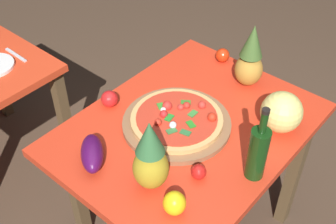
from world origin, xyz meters
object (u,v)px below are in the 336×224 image
(bell_pepper, at_px, (174,203))
(knife_utensil, at_px, (16,55))
(pineapple_right, at_px, (250,59))
(pizza, at_px, (177,118))
(tomato_beside_pepper, at_px, (109,99))
(eggplant, at_px, (92,153))
(display_table, at_px, (188,141))
(pineapple_left, at_px, (150,158))
(tomato_by_bottle, at_px, (223,55))
(wine_bottle, at_px, (258,152))
(melon, at_px, (281,112))
(tomato_at_corner, at_px, (199,172))
(pizza_board, at_px, (177,123))

(bell_pepper, bearing_deg, knife_utensil, 80.64)
(bell_pepper, bearing_deg, pineapple_right, 14.74)
(pizza, xyz_separation_m, tomato_beside_pepper, (-0.10, 0.32, -0.00))
(eggplant, bearing_deg, bell_pepper, -85.89)
(display_table, distance_m, pineapple_left, 0.43)
(pineapple_left, bearing_deg, tomato_beside_pepper, 64.55)
(bell_pepper, relative_size, tomato_by_bottle, 1.27)
(bell_pepper, height_order, tomato_beside_pepper, bell_pepper)
(wine_bottle, distance_m, melon, 0.31)
(tomato_at_corner, bearing_deg, pizza_board, 55.75)
(pizza, relative_size, tomato_by_bottle, 5.51)
(pizza, relative_size, pineapple_left, 1.27)
(pineapple_right, height_order, eggplant, pineapple_right)
(tomato_at_corner, bearing_deg, melon, -11.81)
(wine_bottle, distance_m, tomato_at_corner, 0.24)
(tomato_by_bottle, bearing_deg, wine_bottle, -135.80)
(display_table, relative_size, melon, 6.27)
(melon, distance_m, tomato_beside_pepper, 0.77)
(pizza, xyz_separation_m, bell_pepper, (-0.35, -0.28, 0.00))
(pizza, distance_m, melon, 0.45)
(wine_bottle, relative_size, bell_pepper, 3.61)
(bell_pepper, relative_size, tomato_at_corner, 1.51)
(pizza_board, height_order, pineapple_left, pineapple_left)
(display_table, height_order, tomato_by_bottle, tomato_by_bottle)
(pizza_board, xyz_separation_m, wine_bottle, (-0.02, -0.41, 0.11))
(pineapple_left, bearing_deg, knife_utensil, 81.35)
(knife_utensil, bearing_deg, pineapple_left, -97.57)
(pineapple_left, distance_m, tomato_beside_pepper, 0.51)
(eggplant, bearing_deg, pizza, -17.63)
(tomato_beside_pepper, bearing_deg, pineapple_right, -34.90)
(tomato_at_corner, relative_size, tomato_beside_pepper, 0.78)
(eggplant, height_order, tomato_by_bottle, eggplant)
(eggplant, bearing_deg, wine_bottle, -55.64)
(eggplant, distance_m, tomato_beside_pepper, 0.35)
(display_table, xyz_separation_m, eggplant, (-0.41, 0.16, 0.14))
(wine_bottle, distance_m, eggplant, 0.65)
(wine_bottle, distance_m, tomato_beside_pepper, 0.74)
(eggplant, xyz_separation_m, knife_utensil, (0.24, 0.88, -0.04))
(wine_bottle, bearing_deg, eggplant, 124.36)
(pizza_board, distance_m, melon, 0.45)
(display_table, bearing_deg, bell_pepper, -148.08)
(wine_bottle, height_order, bell_pepper, wine_bottle)
(tomato_by_bottle, xyz_separation_m, tomato_beside_pepper, (-0.63, 0.19, 0.00))
(melon, height_order, tomato_at_corner, melon)
(pizza, relative_size, knife_utensil, 2.24)
(display_table, relative_size, pineapple_right, 3.51)
(display_table, bearing_deg, knife_utensil, 99.35)
(display_table, relative_size, pineapple_left, 3.57)
(display_table, relative_size, wine_bottle, 3.36)
(pizza_board, height_order, tomato_at_corner, tomato_at_corner)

